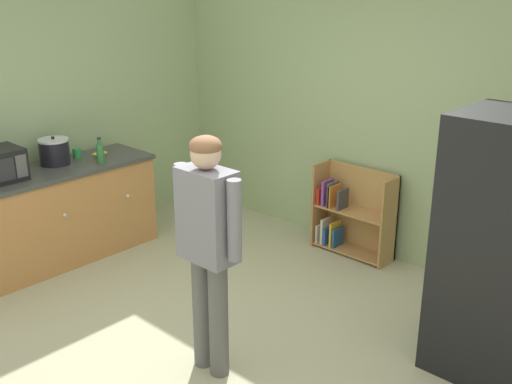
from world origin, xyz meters
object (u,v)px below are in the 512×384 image
at_px(green_cup, 77,153).
at_px(green_glass_bottle, 100,153).
at_px(crock_pot, 54,152).
at_px(refrigerator, 501,249).
at_px(kitchen_counter, 48,217).
at_px(standing_person, 208,237).
at_px(banana_bunch, 101,154).
at_px(bookshelf, 350,215).

bearing_deg(green_cup, green_glass_bottle, 9.61).
bearing_deg(crock_pot, refrigerator, 14.39).
xyz_separation_m(kitchen_counter, refrigerator, (3.71, 1.18, 0.44)).
height_order(standing_person, green_glass_bottle, standing_person).
relative_size(refrigerator, green_cup, 18.74).
bearing_deg(kitchen_counter, green_glass_bottle, 71.04).
bearing_deg(banana_bunch, bookshelf, 37.46).
relative_size(crock_pot, green_glass_bottle, 1.13).
bearing_deg(green_glass_bottle, bookshelf, 42.58).
relative_size(bookshelf, banana_bunch, 5.45).
bearing_deg(refrigerator, standing_person, -136.46).
bearing_deg(banana_bunch, refrigerator, 8.41).
xyz_separation_m(kitchen_counter, bookshelf, (1.92, 2.11, -0.07)).
bearing_deg(green_glass_bottle, standing_person, -16.41).
bearing_deg(standing_person, bookshelf, 100.32).
bearing_deg(kitchen_counter, crock_pot, 118.75).
relative_size(banana_bunch, green_glass_bottle, 0.63).
xyz_separation_m(bookshelf, green_cup, (-2.07, -1.66, 0.57)).
xyz_separation_m(refrigerator, green_cup, (-3.85, -0.73, 0.06)).
height_order(green_glass_bottle, green_cup, green_glass_bottle).
xyz_separation_m(kitchen_counter, green_cup, (-0.15, 0.45, 0.50)).
bearing_deg(bookshelf, green_cup, -141.23).
xyz_separation_m(kitchen_counter, banana_bunch, (-0.01, 0.63, 0.48)).
relative_size(standing_person, green_cup, 17.40).
height_order(standing_person, banana_bunch, standing_person).
xyz_separation_m(crock_pot, banana_bunch, (0.10, 0.43, -0.09)).
bearing_deg(crock_pot, bookshelf, 43.26).
distance_m(standing_person, green_glass_bottle, 2.25).
distance_m(kitchen_counter, standing_person, 2.40).
relative_size(refrigerator, banana_bunch, 11.42).
bearing_deg(green_cup, standing_person, -13.21).
height_order(crock_pot, banana_bunch, crock_pot).
relative_size(kitchen_counter, banana_bunch, 13.33).
xyz_separation_m(kitchen_counter, crock_pot, (-0.11, 0.20, 0.57)).
xyz_separation_m(refrigerator, bookshelf, (-1.79, 0.93, -0.51)).
bearing_deg(bookshelf, standing_person, -79.68).
bearing_deg(green_cup, crock_pot, -82.09).
bearing_deg(bookshelf, refrigerator, -27.61).
bearing_deg(banana_bunch, kitchen_counter, -88.78).
bearing_deg(standing_person, kitchen_counter, 176.85).
xyz_separation_m(standing_person, banana_bunch, (-2.34, 0.76, -0.06)).
distance_m(refrigerator, crock_pot, 3.94).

